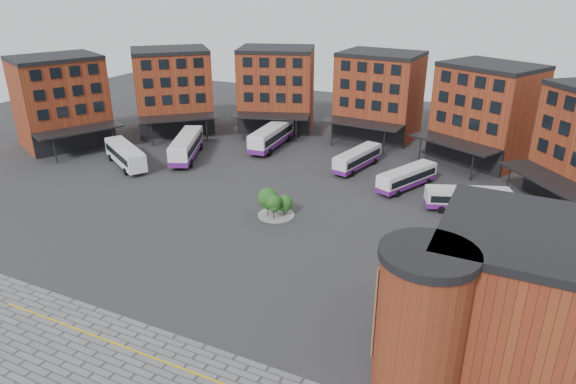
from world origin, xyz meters
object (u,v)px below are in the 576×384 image
at_px(tree_island, 274,202).
at_px(blue_car, 410,371).
at_px(bus_b, 186,146).
at_px(bus_d, 357,159).
at_px(bus_c, 272,136).
at_px(bus_e, 407,177).
at_px(bus_f, 468,199).
at_px(bus_a, 125,154).

distance_m(tree_island, blue_car, 28.46).
distance_m(bus_b, bus_d, 26.41).
xyz_separation_m(tree_island, bus_c, (-12.43, 23.39, 0.05)).
height_order(bus_d, bus_e, bus_d).
height_order(bus_f, blue_car, bus_f).
height_order(bus_b, bus_f, bus_b).
distance_m(bus_d, bus_f, 18.54).
relative_size(bus_a, bus_d, 1.07).
xyz_separation_m(bus_b, blue_car, (42.62, -32.40, -1.19)).
relative_size(bus_b, bus_e, 1.25).
bearing_deg(bus_c, bus_e, -21.62).
bearing_deg(tree_island, bus_b, 149.41).
xyz_separation_m(bus_d, blue_car, (17.13, -39.32, -0.82)).
height_order(bus_a, bus_e, bus_a).
xyz_separation_m(bus_a, bus_e, (39.91, 9.53, -0.38)).
relative_size(tree_island, bus_e, 0.43).
height_order(bus_c, blue_car, bus_c).
relative_size(bus_f, blue_car, 2.29).
xyz_separation_m(tree_island, bus_d, (3.60, 19.86, -0.31)).
relative_size(bus_d, bus_e, 1.03).
relative_size(bus_d, bus_f, 1.02).
bearing_deg(bus_d, bus_c, 179.54).
xyz_separation_m(bus_b, bus_c, (9.46, 10.45, -0.01)).
bearing_deg(bus_e, bus_b, -151.60).
relative_size(bus_e, blue_car, 2.27).
height_order(tree_island, bus_b, tree_island).
xyz_separation_m(bus_b, bus_d, (25.49, 6.92, -0.37)).
relative_size(bus_a, blue_car, 2.51).
bearing_deg(bus_b, tree_island, -54.67).
relative_size(tree_island, blue_car, 0.99).
bearing_deg(bus_d, bus_b, -152.85).
bearing_deg(tree_island, bus_c, 117.98).
xyz_separation_m(bus_b, bus_f, (42.17, -1.18, -0.39)).
relative_size(bus_a, bus_e, 1.10).
bearing_deg(bus_f, blue_car, -20.30).
distance_m(bus_c, bus_e, 25.66).
distance_m(bus_e, bus_f, 9.10).
distance_m(bus_b, bus_f, 42.18).
bearing_deg(bus_c, bus_d, -16.14).
bearing_deg(bus_e, bus_f, -0.21).
relative_size(bus_a, bus_f, 1.09).
xyz_separation_m(bus_c, blue_car, (33.16, -42.85, -1.18)).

